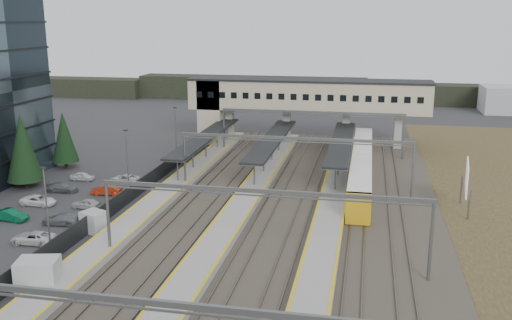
% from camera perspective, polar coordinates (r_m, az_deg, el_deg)
% --- Properties ---
extents(ground, '(220.00, 220.00, 0.00)m').
position_cam_1_polar(ground, '(60.56, -9.38, -6.57)').
color(ground, '#2B2B2D').
rests_on(ground, ground).
extents(car_park, '(10.25, 44.48, 1.29)m').
position_cam_1_polar(car_park, '(60.55, -23.79, -7.04)').
color(car_park, '#999A9E').
rests_on(car_park, ground).
extents(lampposts, '(0.50, 53.25, 8.07)m').
position_cam_1_polar(lampposts, '(63.48, -15.93, -1.85)').
color(lampposts, slate).
rests_on(lampposts, ground).
extents(fence, '(0.08, 90.00, 2.00)m').
position_cam_1_polar(fence, '(67.01, -13.15, -3.82)').
color(fence, '#26282B').
rests_on(fence, ground).
extents(relay_cabin_near, '(3.60, 2.97, 2.63)m').
position_cam_1_polar(relay_cabin_near, '(49.21, -20.94, -10.69)').
color(relay_cabin_near, '#A7A9AC').
rests_on(relay_cabin_near, ground).
extents(relay_cabin_far, '(2.85, 2.63, 2.11)m').
position_cam_1_polar(relay_cabin_far, '(60.37, -15.89, -5.94)').
color(relay_cabin_far, '#A7A9AC').
rests_on(relay_cabin_far, ground).
extents(rail_corridor, '(34.00, 90.00, 0.92)m').
position_cam_1_polar(rail_corridor, '(62.57, 0.30, -5.41)').
color(rail_corridor, '#312D25').
rests_on(rail_corridor, ground).
extents(canopies, '(23.10, 30.00, 3.28)m').
position_cam_1_polar(canopies, '(82.86, 1.61, 2.05)').
color(canopies, black).
rests_on(canopies, ground).
extents(footbridge, '(40.40, 6.40, 11.20)m').
position_cam_1_polar(footbridge, '(96.69, 3.54, 6.17)').
color(footbridge, tan).
rests_on(footbridge, ground).
extents(gantries, '(28.40, 62.28, 7.17)m').
position_cam_1_polar(gantries, '(58.56, 2.50, -0.95)').
color(gantries, slate).
rests_on(gantries, ground).
extents(train, '(2.65, 36.77, 3.33)m').
position_cam_1_polar(train, '(77.18, 10.50, -0.63)').
color(train, white).
rests_on(train, ground).
extents(billboard, '(1.06, 6.49, 5.65)m').
position_cam_1_polar(billboard, '(67.21, 20.33, -1.76)').
color(billboard, slate).
rests_on(billboard, ground).
extents(treeline_far, '(170.00, 19.00, 7.00)m').
position_cam_1_polar(treeline_far, '(146.37, 12.52, 6.58)').
color(treeline_far, black).
rests_on(treeline_far, ground).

